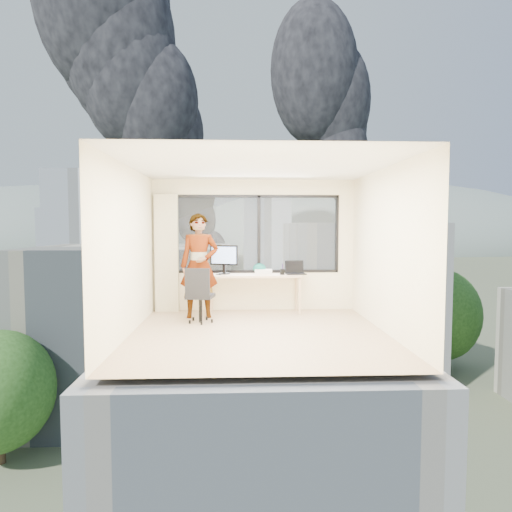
{
  "coord_description": "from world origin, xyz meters",
  "views": [
    {
      "loc": [
        -0.33,
        -6.78,
        1.68
      ],
      "look_at": [
        0.0,
        1.0,
        1.15
      ],
      "focal_mm": 30.8,
      "sensor_mm": 36.0,
      "label": 1
    }
  ],
  "objects": [
    {
      "name": "game_console",
      "position": [
        0.19,
        1.87,
        0.79
      ],
      "size": [
        0.36,
        0.31,
        0.08
      ],
      "primitive_type": "cube",
      "rotation": [
        0.0,
        0.0,
        -0.07
      ],
      "color": "white",
      "rests_on": "desk"
    },
    {
      "name": "far_tower_a",
      "position": [
        -35.0,
        95.0,
        0.0
      ],
      "size": [
        14.0,
        14.0,
        28.0
      ],
      "primitive_type": "cube",
      "color": "silver",
      "rests_on": "exterior_ground"
    },
    {
      "name": "far_tower_c",
      "position": [
        45.0,
        140.0,
        -1.0
      ],
      "size": [
        15.0,
        15.0,
        26.0
      ],
      "primitive_type": "cube",
      "color": "silver",
      "rests_on": "exterior_ground"
    },
    {
      "name": "chair",
      "position": [
        -0.98,
        0.83,
        0.49
      ],
      "size": [
        0.58,
        0.58,
        0.99
      ],
      "primitive_type": null,
      "rotation": [
        0.0,
        0.0,
        -0.16
      ],
      "color": "black",
      "rests_on": "floor"
    },
    {
      "name": "pen_cup",
      "position": [
        0.53,
        1.57,
        0.81
      ],
      "size": [
        0.11,
        0.11,
        0.11
      ],
      "primitive_type": "cylinder",
      "rotation": [
        0.0,
        0.0,
        -0.33
      ],
      "color": "black",
      "rests_on": "desk"
    },
    {
      "name": "far_tower_d",
      "position": [
        -60.0,
        150.0,
        -3.0
      ],
      "size": [
        16.0,
        14.0,
        22.0
      ],
      "primitive_type": "cube",
      "color": "silver",
      "rests_on": "exterior_ground"
    },
    {
      "name": "monitor",
      "position": [
        -0.59,
        1.75,
        1.04
      ],
      "size": [
        0.58,
        0.32,
        0.57
      ],
      "primitive_type": null,
      "rotation": [
        0.0,
        0.0,
        -0.36
      ],
      "color": "black",
      "rests_on": "desk"
    },
    {
      "name": "tree_c",
      "position": [
        22.0,
        40.0,
        -9.0
      ],
      "size": [
        8.4,
        8.4,
        10.0
      ],
      "primitive_type": null,
      "color": "#244717",
      "rests_on": "exterior_ground"
    },
    {
      "name": "floor",
      "position": [
        0.0,
        0.0,
        0.0
      ],
      "size": [
        4.0,
        4.0,
        0.01
      ],
      "primitive_type": "cube",
      "color": "tan",
      "rests_on": "ground"
    },
    {
      "name": "wall_front",
      "position": [
        0.0,
        -2.0,
        1.3
      ],
      "size": [
        4.0,
        0.01,
        2.6
      ],
      "primitive_type": "cube",
      "color": "beige",
      "rests_on": "ground"
    },
    {
      "name": "window_wall",
      "position": [
        0.05,
        2.0,
        1.52
      ],
      "size": [
        3.3,
        0.16,
        1.55
      ],
      "primitive_type": null,
      "color": "black",
      "rests_on": "ground"
    },
    {
      "name": "handbag",
      "position": [
        0.1,
        1.87,
        0.85
      ],
      "size": [
        0.27,
        0.16,
        0.19
      ],
      "primitive_type": "ellipsoid",
      "rotation": [
        0.0,
        0.0,
        -0.15
      ],
      "color": "#0D534A",
      "rests_on": "desk"
    },
    {
      "name": "hill_a",
      "position": [
        -120.0,
        320.0,
        -14.0
      ],
      "size": [
        288.0,
        216.0,
        90.0
      ],
      "primitive_type": "ellipsoid",
      "color": "slate",
      "rests_on": "exterior_ground"
    },
    {
      "name": "wall_right",
      "position": [
        2.0,
        0.0,
        1.3
      ],
      "size": [
        0.01,
        4.0,
        2.6
      ],
      "primitive_type": "cube",
      "color": "beige",
      "rests_on": "ground"
    },
    {
      "name": "exterior_ground",
      "position": [
        0.0,
        120.0,
        -14.0
      ],
      "size": [
        400.0,
        400.0,
        0.04
      ],
      "primitive_type": "cube",
      "color": "#515B3D",
      "rests_on": "ground"
    },
    {
      "name": "wall_left",
      "position": [
        -2.0,
        0.0,
        1.3
      ],
      "size": [
        0.01,
        4.0,
        2.6
      ],
      "primitive_type": "cube",
      "color": "beige",
      "rests_on": "ground"
    },
    {
      "name": "desk",
      "position": [
        0.0,
        1.66,
        0.38
      ],
      "size": [
        1.8,
        0.6,
        0.75
      ],
      "primitive_type": "cube",
      "color": "#CEAE8A",
      "rests_on": "floor"
    },
    {
      "name": "person",
      "position": [
        -1.03,
        1.29,
        0.96
      ],
      "size": [
        0.73,
        0.52,
        1.92
      ],
      "primitive_type": "imported",
      "rotation": [
        0.0,
        0.0,
        0.08
      ],
      "color": "#2D2D33",
      "rests_on": "floor"
    },
    {
      "name": "near_bldg_b",
      "position": [
        12.0,
        38.0,
        -6.0
      ],
      "size": [
        14.0,
        13.0,
        16.0
      ],
      "primitive_type": "cube",
      "color": "beige",
      "rests_on": "exterior_ground"
    },
    {
      "name": "near_bldg_a",
      "position": [
        -9.0,
        30.0,
        -7.0
      ],
      "size": [
        16.0,
        12.0,
        14.0
      ],
      "primitive_type": "cube",
      "color": "beige",
      "rests_on": "exterior_ground"
    },
    {
      "name": "far_tower_b",
      "position": [
        8.0,
        120.0,
        1.0
      ],
      "size": [
        13.0,
        13.0,
        30.0
      ],
      "primitive_type": "cube",
      "color": "silver",
      "rests_on": "exterior_ground"
    },
    {
      "name": "ceiling",
      "position": [
        0.0,
        0.0,
        2.6
      ],
      "size": [
        4.0,
        4.0,
        0.01
      ],
      "primitive_type": "cube",
      "color": "white",
      "rests_on": "ground"
    },
    {
      "name": "tree_b",
      "position": [
        4.0,
        18.0,
        -9.5
      ],
      "size": [
        7.6,
        7.6,
        9.0
      ],
      "primitive_type": null,
      "color": "#244717",
      "rests_on": "exterior_ground"
    },
    {
      "name": "hill_b",
      "position": [
        100.0,
        320.0,
        -14.0
      ],
      "size": [
        300.0,
        220.0,
        96.0
      ],
      "primitive_type": "ellipsoid",
      "color": "slate",
      "rests_on": "exterior_ground"
    },
    {
      "name": "cellphone",
      "position": [
        -0.69,
        1.59,
        0.76
      ],
      "size": [
        0.11,
        0.06,
        0.01
      ],
      "primitive_type": "cube",
      "rotation": [
        0.0,
        0.0,
        -0.15
      ],
      "color": "black",
      "rests_on": "desk"
    },
    {
      "name": "tree_a",
      "position": [
        -16.0,
        22.0,
        -10.0
      ],
      "size": [
        7.0,
        7.0,
        8.0
      ],
      "primitive_type": null,
      "color": "#244717",
      "rests_on": "exterior_ground"
    },
    {
      "name": "curtain",
      "position": [
        -1.72,
        1.88,
        1.15
      ],
      "size": [
        0.45,
        0.14,
        2.3
      ],
      "primitive_type": "cube",
      "color": "beige",
      "rests_on": "floor"
    },
    {
      "name": "smoke_plume_b",
      "position": [
        55.0,
        170.0,
        27.0
      ],
      "size": [
        30.0,
        18.0,
        70.0
      ],
      "primitive_type": null,
      "color": "black",
      "rests_on": "exterior_ground"
    },
    {
      "name": "laptop",
      "position": [
        0.8,
        1.64,
        0.87
      ],
      "size": [
        0.41,
        0.43,
        0.24
      ],
      "primitive_type": null,
      "rotation": [
        0.0,
        0.0,
        0.11
      ],
      "color": "black",
      "rests_on": "desk"
    },
    {
      "name": "smoke_plume_a",
      "position": [
        -10.0,
        150.0,
        39.0
      ],
      "size": [
        40.0,
        24.0,
        90.0
      ],
      "primitive_type": null,
      "color": "black",
      "rests_on": "exterior_ground"
    }
  ]
}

